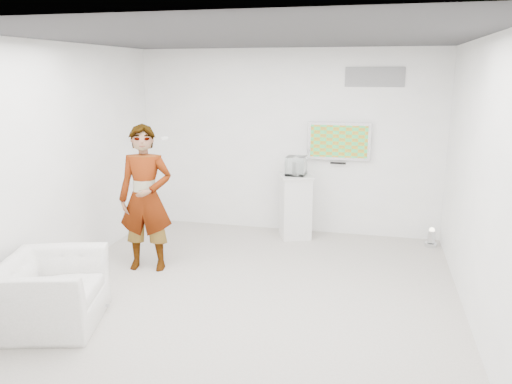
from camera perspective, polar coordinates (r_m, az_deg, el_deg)
room at (r=5.86m, az=-0.72°, el=2.47°), size 5.01×5.01×3.00m
tv at (r=8.11m, az=9.48°, el=5.76°), size 1.00×0.08×0.60m
logo_decal at (r=8.06m, az=13.42°, el=12.67°), size 0.90×0.02×0.30m
person at (r=6.81m, az=-12.50°, el=-0.73°), size 0.79×0.59×1.97m
armchair at (r=5.80m, az=-22.37°, el=-10.52°), size 1.23×1.33×0.72m
pedestal at (r=8.07m, az=4.52°, el=-1.65°), size 0.65×0.65×1.03m
floor_uplight at (r=8.17m, az=19.41°, el=-4.93°), size 0.23×0.23×0.29m
vitrine at (r=7.92m, az=4.61°, el=2.99°), size 0.31×0.31×0.30m
console at (r=7.93m, az=4.61°, el=2.69°), size 0.11×0.16×0.21m
wii_remote at (r=6.74m, az=-10.44°, el=6.05°), size 0.06×0.13×0.03m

